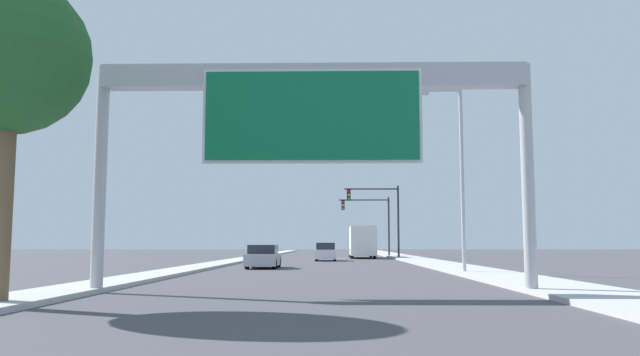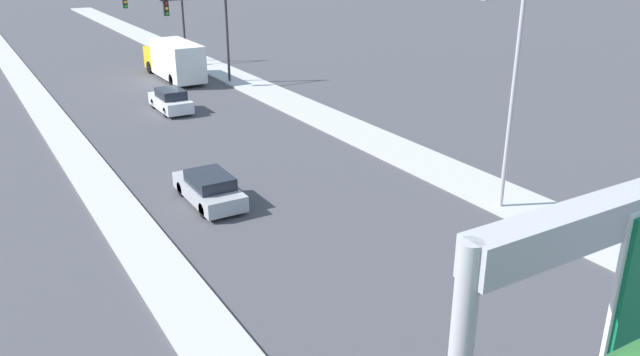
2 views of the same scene
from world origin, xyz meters
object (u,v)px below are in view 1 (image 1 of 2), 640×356
Objects in this scene: sign_gantry at (312,108)px; car_far_right at (326,252)px; traffic_light_near_intersection at (381,209)px; palm_tree_foreground at (8,58)px; truck_box_primary at (362,242)px; car_near_right at (263,257)px; traffic_light_mid_block at (373,216)px; street_lamp_right at (457,164)px.

car_far_right is at bearing 90.00° from sign_gantry.
palm_tree_foreground is (-12.36, -44.25, 1.24)m from traffic_light_near_intersection.
sign_gantry is 43.87m from truck_box_primary.
sign_gantry is 3.02× the size of car_near_right.
car_far_right reaches higher than car_near_right.
car_near_right is at bearing -102.58° from car_far_right.
palm_tree_foreground is (-10.67, -47.68, 4.31)m from truck_box_primary.
traffic_light_near_intersection reaches higher than traffic_light_mid_block.
sign_gantry is 1.50× the size of truck_box_primary.
truck_box_primary is 32.47m from street_lamp_right.
traffic_light_near_intersection is 45.96m from palm_tree_foreground.
car_far_right is 0.48× the size of truck_box_primary.
car_far_right is 0.62× the size of traffic_light_near_intersection.
palm_tree_foreground is (-7.17, -4.13, 0.33)m from sign_gantry.
street_lamp_right is at bearing -84.48° from truck_box_primary.
street_lamp_right reaches higher than car_near_right.
sign_gantry is 40.46m from traffic_light_near_intersection.
sign_gantry is at bearing -95.69° from traffic_light_mid_block.
traffic_light_mid_block is (-0.19, 10.00, -0.19)m from traffic_light_near_intersection.
truck_box_primary is at bearing 77.39° from palm_tree_foreground.
traffic_light_near_intersection is (5.19, 5.97, 3.94)m from car_far_right.
traffic_light_mid_block is 38.72m from street_lamp_right.
car_near_right is at bearing -111.86° from traffic_light_near_intersection.
car_near_right is 23.67m from traffic_light_near_intersection.
street_lamp_right is (1.42, -28.68, 0.61)m from traffic_light_near_intersection.
street_lamp_right reaches higher than truck_box_primary.
palm_tree_foreground is (-7.17, -38.28, 5.18)m from car_far_right.
truck_box_primary is at bearing 69.58° from car_far_right.
car_near_right is 0.50× the size of truck_box_primary.
car_far_right is 0.65× the size of traffic_light_mid_block.
car_near_right is (-3.50, 18.47, -4.91)m from sign_gantry.
truck_box_primary is at bearing 95.52° from street_lamp_right.
traffic_light_mid_block is 55.62m from palm_tree_foreground.
sign_gantry is 1.68× the size of palm_tree_foreground.
sign_gantry reaches higher than truck_box_primary.
sign_gantry is 3.14× the size of car_far_right.
street_lamp_right is (3.11, -32.11, 3.68)m from truck_box_primary.
traffic_light_mid_block is at bearing 77.20° from truck_box_primary.
traffic_light_mid_block is at bearing 84.31° from sign_gantry.
car_near_right is 0.56× the size of palm_tree_foreground.
truck_box_primary is (3.50, 9.40, 0.87)m from car_far_right.
car_far_right is 0.47× the size of street_lamp_right.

